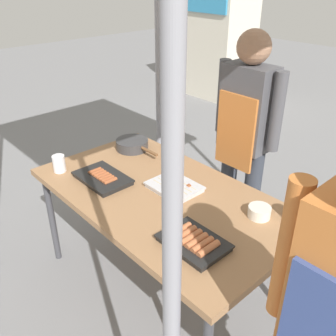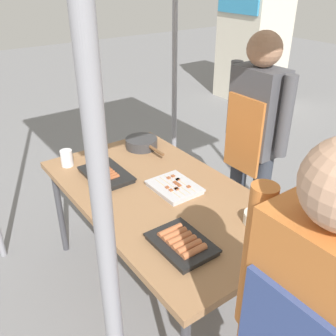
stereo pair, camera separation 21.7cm
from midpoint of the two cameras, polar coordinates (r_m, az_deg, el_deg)
ground_plane at (r=2.69m, az=1.51°, el=-17.46°), size 18.00×18.00×0.00m
stall_table at (r=2.24m, az=1.73°, el=-4.98°), size 1.60×0.90×0.75m
tray_grilled_sausages at (r=2.38m, az=-6.85°, el=-1.03°), size 0.36×0.24×0.05m
tray_meat_skewers at (r=2.24m, az=3.77°, el=-3.01°), size 0.30×0.24×0.04m
tray_pork_links at (r=1.82m, az=5.57°, el=-11.43°), size 0.32×0.23×0.05m
cooking_wok at (r=2.75m, az=-1.77°, el=3.83°), size 0.39×0.23×0.07m
condiment_bowl at (r=2.03m, az=16.13°, el=-7.39°), size 0.12×0.12×0.06m
drink_cup_near_edge at (r=2.55m, az=-12.83°, el=1.42°), size 0.08×0.08×0.11m
drink_cup_by_wok at (r=2.05m, az=20.83°, el=-7.41°), size 0.08×0.08×0.09m
vendor_woman at (r=2.61m, az=15.40°, el=5.17°), size 0.52×0.23×1.60m
neighbor_stall_left at (r=6.29m, az=13.84°, el=18.63°), size 0.88×0.79×1.87m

